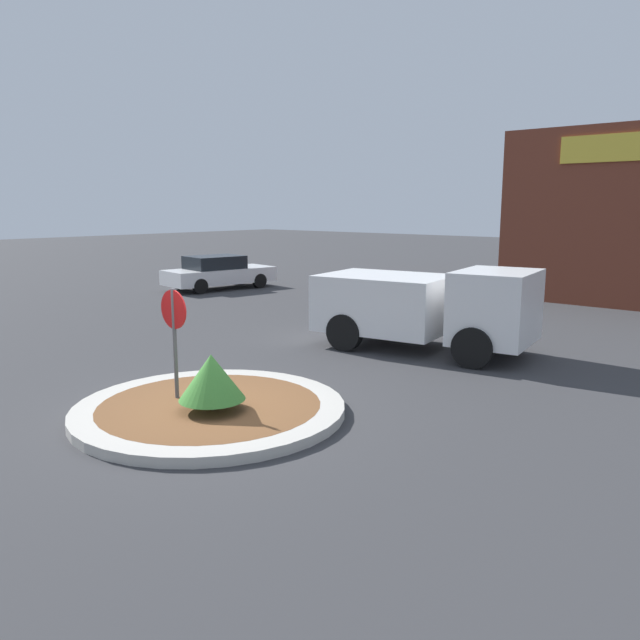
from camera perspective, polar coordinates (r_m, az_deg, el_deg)
ground_plane at (r=10.81m, az=-10.00°, el=-8.43°), size 120.00×120.00×0.00m
traffic_island at (r=10.78m, az=-10.01°, el=-8.01°), size 4.55×4.55×0.17m
stop_sign at (r=10.93m, az=-13.18°, el=-0.57°), size 0.67×0.07×2.08m
island_shrub at (r=10.27m, az=-9.89°, el=-5.15°), size 1.08×1.08×0.94m
utility_truck at (r=15.18m, az=9.51°, el=1.33°), size 5.40×3.00×2.03m
parked_sedan_white at (r=26.65m, az=-9.27°, el=4.32°), size 2.58×4.84×1.41m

